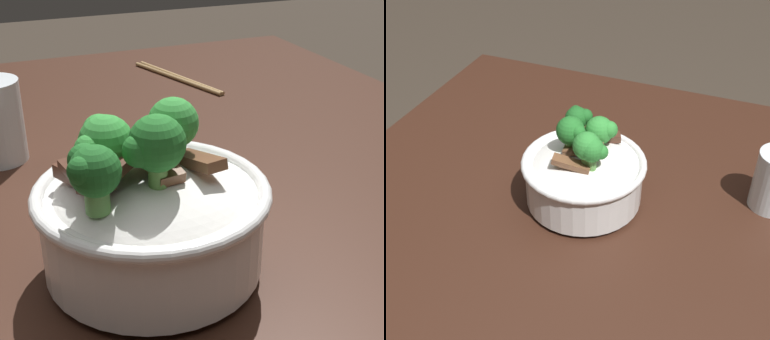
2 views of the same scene
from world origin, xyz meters
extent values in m
cube|color=#381E14|center=(0.00, 0.00, 0.78)|extent=(1.20, 1.00, 0.05)
cube|color=#381E14|center=(0.53, -0.43, 0.38)|extent=(0.06, 0.06, 0.76)
cylinder|color=white|center=(-0.15, 0.06, 0.81)|extent=(0.09, 0.09, 0.01)
cylinder|color=white|center=(-0.15, 0.06, 0.86)|extent=(0.19, 0.19, 0.07)
torus|color=white|center=(-0.15, 0.06, 0.89)|extent=(0.20, 0.20, 0.01)
ellipsoid|color=white|center=(-0.15, 0.06, 0.88)|extent=(0.17, 0.17, 0.06)
cube|color=#4C2B1E|center=(-0.16, 0.09, 0.93)|extent=(0.06, 0.07, 0.02)
cube|color=brown|center=(-0.15, 0.02, 0.91)|extent=(0.06, 0.03, 0.02)
cube|color=#4C2B1E|center=(-0.13, 0.11, 0.91)|extent=(0.06, 0.04, 0.01)
cube|color=#4C2B1E|center=(-0.15, 0.11, 0.92)|extent=(0.06, 0.04, 0.01)
cube|color=brown|center=(-0.15, 0.05, 0.92)|extent=(0.07, 0.03, 0.02)
cylinder|color=#6BA84C|center=(-0.17, 0.06, 0.92)|extent=(0.02, 0.02, 0.03)
sphere|color=#237028|center=(-0.17, 0.06, 0.95)|extent=(0.05, 0.05, 0.05)
sphere|color=#237028|center=(-0.16, 0.05, 0.95)|extent=(0.02, 0.02, 0.02)
sphere|color=#237028|center=(-0.17, 0.07, 0.94)|extent=(0.03, 0.03, 0.03)
cylinder|color=#5B9947|center=(-0.13, 0.09, 0.91)|extent=(0.02, 0.02, 0.02)
sphere|color=green|center=(-0.13, 0.09, 0.94)|extent=(0.05, 0.05, 0.05)
sphere|color=green|center=(-0.12, 0.09, 0.94)|extent=(0.03, 0.03, 0.03)
sphere|color=green|center=(-0.14, 0.10, 0.94)|extent=(0.02, 0.02, 0.02)
cylinder|color=#5B9947|center=(-0.18, 0.11, 0.91)|extent=(0.02, 0.02, 0.02)
sphere|color=#1E6023|center=(-0.18, 0.11, 0.94)|extent=(0.04, 0.04, 0.04)
sphere|color=#1E6023|center=(-0.17, 0.11, 0.94)|extent=(0.03, 0.03, 0.03)
sphere|color=#1E6023|center=(-0.19, 0.12, 0.94)|extent=(0.02, 0.02, 0.02)
cylinder|color=#7AB256|center=(-0.13, 0.03, 0.92)|extent=(0.02, 0.02, 0.03)
sphere|color=green|center=(-0.13, 0.03, 0.94)|extent=(0.04, 0.04, 0.04)
sphere|color=green|center=(-0.12, 0.03, 0.94)|extent=(0.02, 0.02, 0.02)
sphere|color=green|center=(-0.14, 0.04, 0.94)|extent=(0.03, 0.03, 0.03)
cylinder|color=#5B9947|center=(-0.12, 0.03, 0.92)|extent=(0.01, 0.01, 0.03)
sphere|color=#2D8433|center=(-0.12, 0.03, 0.94)|extent=(0.04, 0.04, 0.04)
sphere|color=#2D8433|center=(-0.11, 0.03, 0.94)|extent=(0.02, 0.02, 0.02)
sphere|color=#2D8433|center=(-0.13, 0.04, 0.94)|extent=(0.02, 0.02, 0.02)
cylinder|color=white|center=(0.15, 0.16, 0.81)|extent=(0.07, 0.07, 0.00)
cylinder|color=#9E7A4C|center=(0.37, -0.17, 0.81)|extent=(0.23, 0.07, 0.01)
cylinder|color=#9E7A4C|center=(0.37, -0.16, 0.81)|extent=(0.23, 0.08, 0.01)
camera|label=1|loc=(-0.55, 0.19, 1.12)|focal=52.96mm
camera|label=2|loc=(0.09, -0.56, 1.39)|focal=48.36mm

